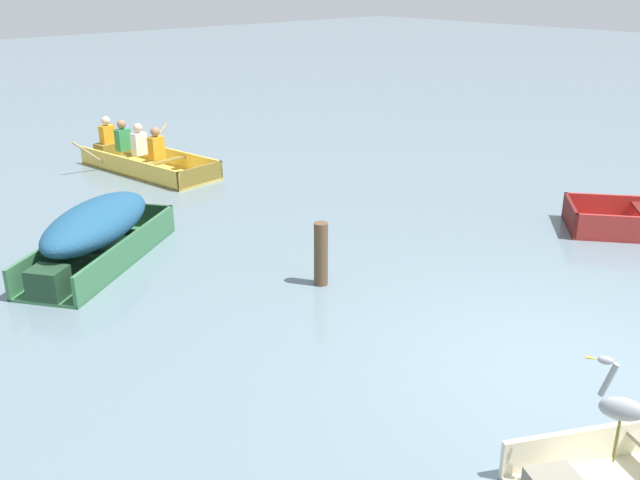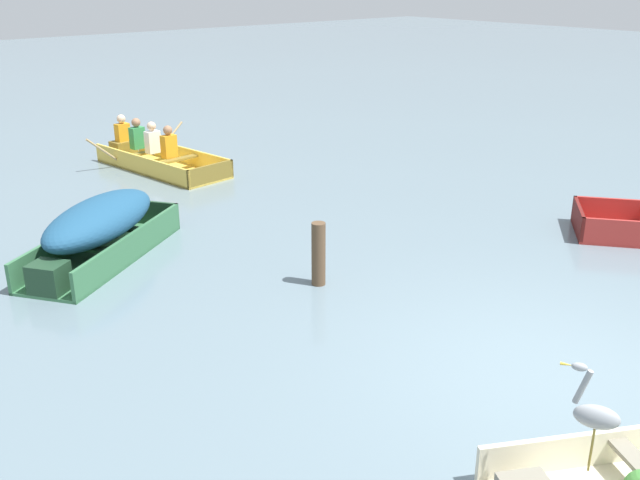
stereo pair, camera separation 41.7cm
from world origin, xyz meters
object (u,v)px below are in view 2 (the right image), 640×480
heron_on_dinghy (595,413)px  mooring_post (318,254)px  rowboat_yellow_with_crew (155,156)px  skiff_green_near_moored (99,226)px

heron_on_dinghy → mooring_post: heron_on_dinghy is taller
rowboat_yellow_with_crew → heron_on_dinghy: 11.13m
heron_on_dinghy → mooring_post: (1.09, 4.36, -0.42)m
rowboat_yellow_with_crew → skiff_green_near_moored: bearing=-126.0°
mooring_post → skiff_green_near_moored: bearing=124.6°
heron_on_dinghy → rowboat_yellow_with_crew: bearing=78.5°
skiff_green_near_moored → mooring_post: bearing=-55.4°
skiff_green_near_moored → mooring_post: 3.11m
skiff_green_near_moored → rowboat_yellow_with_crew: rowboat_yellow_with_crew is taller
rowboat_yellow_with_crew → heron_on_dinghy: (-2.21, -10.89, 0.60)m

